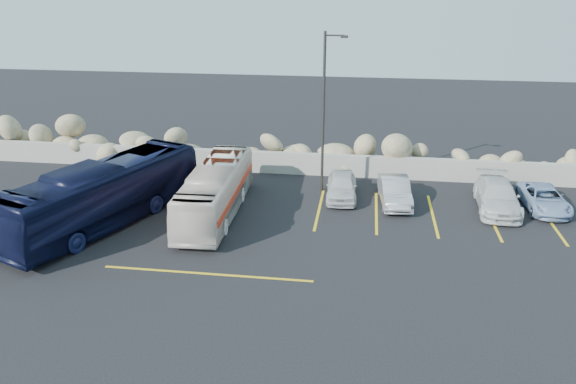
# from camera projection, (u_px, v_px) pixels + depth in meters

# --- Properties ---
(ground) EXTENTS (90.00, 90.00, 0.00)m
(ground) POSITION_uv_depth(u_px,v_px,m) (232.00, 278.00, 20.62)
(ground) COLOR black
(ground) RESTS_ON ground
(seawall) EXTENTS (60.00, 0.40, 1.20)m
(seawall) POSITION_uv_depth(u_px,v_px,m) (281.00, 163.00, 31.49)
(seawall) COLOR gray
(seawall) RESTS_ON ground
(riprap_pile) EXTENTS (54.00, 2.80, 2.60)m
(riprap_pile) POSITION_uv_depth(u_px,v_px,m) (284.00, 145.00, 32.35)
(riprap_pile) COLOR #91805F
(riprap_pile) RESTS_ON ground
(parking_lines) EXTENTS (18.16, 9.36, 0.01)m
(parking_lines) POSITION_uv_depth(u_px,v_px,m) (362.00, 224.00, 25.15)
(parking_lines) COLOR yellow
(parking_lines) RESTS_ON ground
(lamppost) EXTENTS (1.14, 0.18, 8.00)m
(lamppost) POSITION_uv_depth(u_px,v_px,m) (325.00, 109.00, 27.52)
(lamppost) COLOR #312E2B
(lamppost) RESTS_ON ground
(vintage_bus) EXTENTS (2.17, 8.41, 2.33)m
(vintage_bus) POSITION_uv_depth(u_px,v_px,m) (216.00, 191.00, 25.82)
(vintage_bus) COLOR silver
(vintage_bus) RESTS_ON ground
(tour_coach) EXTENTS (5.93, 10.34, 2.83)m
(tour_coach) POSITION_uv_depth(u_px,v_px,m) (105.00, 194.00, 24.70)
(tour_coach) COLOR black
(tour_coach) RESTS_ON ground
(car_a) EXTENTS (1.62, 3.73, 1.25)m
(car_a) POSITION_uv_depth(u_px,v_px,m) (342.00, 186.00, 27.92)
(car_a) COLOR silver
(car_a) RESTS_ON ground
(car_b) EXTENTS (1.66, 3.93, 1.26)m
(car_b) POSITION_uv_depth(u_px,v_px,m) (395.00, 191.00, 27.25)
(car_b) COLOR #9F9EA2
(car_b) RESTS_ON ground
(car_c) EXTENTS (2.09, 4.63, 1.32)m
(car_c) POSITION_uv_depth(u_px,v_px,m) (497.00, 196.00, 26.54)
(car_c) COLOR silver
(car_c) RESTS_ON ground
(car_d) EXTENTS (1.92, 3.90, 1.06)m
(car_d) POSITION_uv_depth(u_px,v_px,m) (544.00, 199.00, 26.57)
(car_d) COLOR #90A9CC
(car_d) RESTS_ON ground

